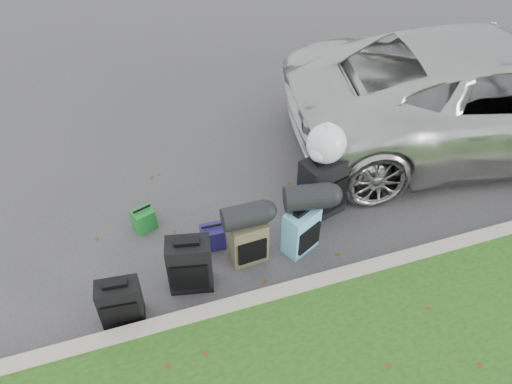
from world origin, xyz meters
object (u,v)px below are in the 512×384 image
object	(u,v)px
suitcase_olive	(248,241)
tote_green	(144,220)
suitcase_large_black_left	(190,265)
suitcase_small_black	(120,302)
tote_navy	(213,237)
suitcase_teal	(301,231)
suv	(489,92)
suitcase_large_black_right	(322,187)

from	to	relation	value
suitcase_olive	tote_green	xyz separation A→B (m)	(-1.10, 0.90, -0.14)
suitcase_large_black_left	tote_green	xyz separation A→B (m)	(-0.37, 1.07, -0.20)
suitcase_small_black	tote_green	world-z (taller)	suitcase_small_black
tote_navy	suitcase_large_black_left	bearing A→B (deg)	-123.57
suitcase_teal	suv	bearing A→B (deg)	-6.01
suitcase_large_black_left	suitcase_large_black_right	distance (m)	1.99
suitcase_large_black_right	tote_navy	bearing A→B (deg)	169.87
suitcase_olive	tote_navy	bearing A→B (deg)	133.84
suitcase_small_black	tote_navy	xyz separation A→B (m)	(1.18, 0.71, -0.13)
suitcase_small_black	tote_navy	bearing A→B (deg)	37.29
suitcase_olive	tote_navy	world-z (taller)	suitcase_olive
suitcase_small_black	tote_navy	world-z (taller)	suitcase_small_black
suitcase_teal	tote_navy	world-z (taller)	suitcase_teal
suv	suitcase_olive	xyz separation A→B (m)	(-4.12, -1.23, -0.53)
suv	tote_navy	world-z (taller)	suv
suitcase_large_black_right	tote_green	world-z (taller)	suitcase_large_black_right
suitcase_teal	suitcase_large_black_right	bearing A→B (deg)	19.78
tote_green	suitcase_large_black_right	bearing A→B (deg)	-29.13
suv	tote_navy	size ratio (longest dim) A/B	19.68
suitcase_small_black	tote_navy	distance (m)	1.38
suitcase_large_black_left	tote_green	size ratio (longest dim) A/B	2.38
suitcase_large_black_left	suitcase_teal	distance (m)	1.39
suitcase_large_black_left	suitcase_olive	size ratio (longest dim) A/B	1.20
tote_green	tote_navy	world-z (taller)	tote_navy
suv	suitcase_large_black_left	world-z (taller)	suv
suitcase_teal	tote_green	world-z (taller)	suitcase_teal
suitcase_small_black	suitcase_large_black_right	distance (m)	2.81
suitcase_large_black_left	suitcase_olive	xyz separation A→B (m)	(0.73, 0.17, -0.06)
suitcase_small_black	suitcase_teal	bearing A→B (deg)	15.03
suitcase_large_black_left	suitcase_olive	bearing A→B (deg)	25.62
suitcase_teal	tote_navy	size ratio (longest dim) A/B	2.01
suv	suitcase_large_black_right	distance (m)	3.09
suitcase_large_black_left	suitcase_large_black_right	size ratio (longest dim) A/B	0.81
suitcase_small_black	tote_green	bearing A→B (deg)	77.75
suv	suitcase_large_black_right	size ratio (longest dim) A/B	6.90
suitcase_large_black_left	tote_green	distance (m)	1.15
suv	suitcase_teal	size ratio (longest dim) A/B	9.80
suitcase_small_black	suitcase_olive	distance (m)	1.58
suitcase_teal	suitcase_small_black	bearing A→B (deg)	162.62
tote_navy	tote_green	bearing A→B (deg)	146.42
tote_navy	suitcase_olive	bearing A→B (deg)	-39.54
suv	suitcase_large_black_left	distance (m)	5.07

